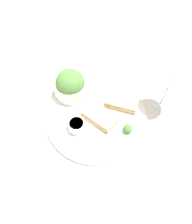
{
  "coord_description": "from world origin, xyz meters",
  "views": [
    {
      "loc": [
        -0.23,
        0.24,
        0.59
      ],
      "look_at": [
        0.0,
        0.0,
        0.03
      ],
      "focal_mm": 35.0,
      "sensor_mm": 36.0,
      "label": 1
    }
  ],
  "objects": [
    {
      "name": "cheese_toast_far",
      "position": [
        -0.02,
        0.0,
        0.03
      ],
      "size": [
        0.11,
        0.07,
        0.03
      ],
      "color": "tan",
      "rests_on": "dinner_plate"
    },
    {
      "name": "sauce_ramekin",
      "position": [
        0.01,
        0.07,
        0.03
      ],
      "size": [
        0.05,
        0.05,
        0.03
      ],
      "color": "white",
      "rests_on": "dinner_plate"
    },
    {
      "name": "salad_bowl",
      "position": [
        0.12,
        -0.01,
        0.05
      ],
      "size": [
        0.11,
        0.11,
        0.09
      ],
      "color": "silver",
      "rests_on": "dinner_plate"
    },
    {
      "name": "ground_plane",
      "position": [
        0.0,
        0.0,
        0.0
      ],
      "size": [
        4.0,
        4.0,
        0.0
      ],
      "primitive_type": "plane",
      "color": "beige"
    },
    {
      "name": "dinner_plate",
      "position": [
        0.0,
        0.0,
        0.01
      ],
      "size": [
        0.31,
        0.31,
        0.01
      ],
      "color": "white",
      "rests_on": "ground_plane"
    },
    {
      "name": "wine_glass",
      "position": [
        -0.12,
        -0.19,
        0.12
      ],
      "size": [
        0.08,
        0.08,
        0.17
      ],
      "color": "silver",
      "rests_on": "ground_plane"
    },
    {
      "name": "garnish",
      "position": [
        -0.1,
        -0.02,
        0.03
      ],
      "size": [
        0.03,
        0.03,
        0.03
      ],
      "color": "#477533",
      "rests_on": "dinner_plate"
    },
    {
      "name": "cheese_toast_near",
      "position": [
        -0.03,
        -0.09,
        0.03
      ],
      "size": [
        0.12,
        0.1,
        0.03
      ],
      "color": "tan",
      "rests_on": "dinner_plate"
    }
  ]
}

